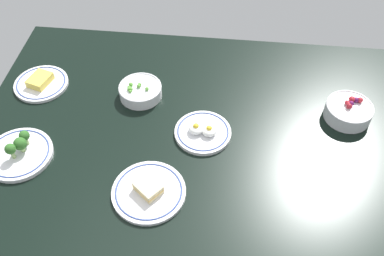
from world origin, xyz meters
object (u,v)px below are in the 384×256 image
(plate_cheese, at_px, (41,83))
(bowl_berries, at_px, (348,111))
(plate_eggs, at_px, (203,132))
(plate_sandwich, at_px, (149,191))
(bowl_peas, at_px, (140,91))
(plate_broccoli, at_px, (19,152))

(plate_cheese, height_order, bowl_berries, bowl_berries)
(plate_eggs, distance_m, plate_sandwich, 0.29)
(bowl_peas, bearing_deg, plate_cheese, -2.43)
(bowl_berries, bearing_deg, plate_broccoli, 15.05)
(bowl_peas, height_order, plate_sandwich, bowl_peas)
(plate_cheese, xyz_separation_m, plate_broccoli, (-0.04, 0.33, 0.00))
(bowl_peas, height_order, bowl_berries, bowl_berries)
(bowl_peas, height_order, plate_broccoli, plate_broccoli)
(bowl_berries, relative_size, plate_sandwich, 0.72)
(bowl_berries, distance_m, plate_sandwich, 0.75)
(plate_cheese, height_order, bowl_peas, bowl_peas)
(plate_sandwich, bearing_deg, plate_eggs, -119.11)
(plate_broccoli, bearing_deg, bowl_berries, -164.95)
(bowl_peas, distance_m, plate_sandwich, 0.43)
(bowl_berries, height_order, plate_broccoli, plate_broccoli)
(plate_cheese, bearing_deg, plate_eggs, 164.15)
(bowl_berries, bearing_deg, plate_eggs, 15.24)
(plate_sandwich, bearing_deg, plate_cheese, -41.53)
(plate_eggs, bearing_deg, plate_broccoli, 14.90)
(bowl_berries, bearing_deg, bowl_peas, -2.07)
(bowl_peas, xyz_separation_m, plate_sandwich, (-0.10, 0.42, -0.01))
(plate_eggs, bearing_deg, plate_cheese, -15.85)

